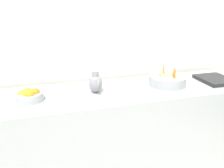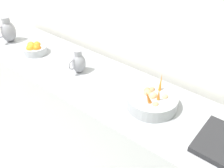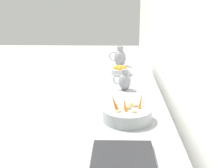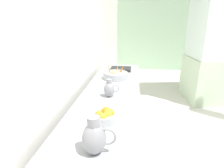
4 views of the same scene
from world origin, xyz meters
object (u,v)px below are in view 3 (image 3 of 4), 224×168
at_px(metal_pitcher_tall, 120,57).
at_px(metal_pitcher_short, 124,81).
at_px(vegetable_colander, 127,114).
at_px(orange_bowl, 120,70).

bearing_deg(metal_pitcher_tall, metal_pitcher_short, 92.28).
bearing_deg(metal_pitcher_tall, vegetable_colander, 91.53).
distance_m(vegetable_colander, metal_pitcher_tall, 1.67).
height_order(vegetable_colander, metal_pitcher_short, vegetable_colander).
xyz_separation_m(vegetable_colander, metal_pitcher_short, (0.01, -0.71, 0.04)).
bearing_deg(metal_pitcher_short, orange_bowl, -86.21).
relative_size(metal_pitcher_tall, metal_pitcher_short, 1.27).
distance_m(orange_bowl, metal_pitcher_short, 0.56).
bearing_deg(orange_bowl, metal_pitcher_tall, -89.76).
height_order(vegetable_colander, metal_pitcher_tall, metal_pitcher_tall).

